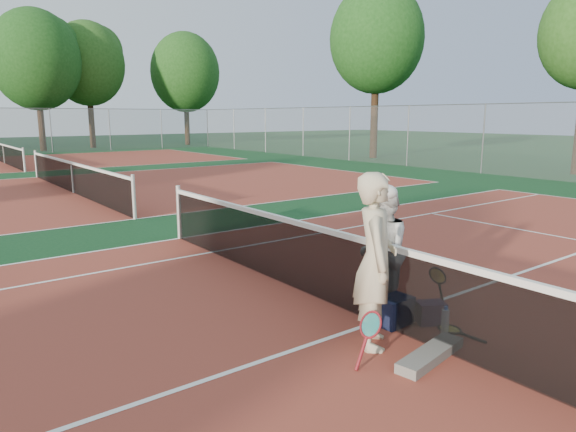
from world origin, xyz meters
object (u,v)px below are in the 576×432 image
at_px(racket_spare, 450,329).
at_px(water_bottle, 445,322).
at_px(racket_red, 370,338).
at_px(racket_black_held, 437,287).
at_px(sports_bag_navy, 394,311).
at_px(sports_bag_purple, 431,313).
at_px(net_main, 377,283).
at_px(player_a, 375,261).
at_px(player_b, 383,250).

height_order(racket_spare, water_bottle, water_bottle).
distance_m(racket_red, racket_black_held, 1.93).
distance_m(sports_bag_navy, water_bottle, 0.60).
height_order(racket_black_held, racket_spare, racket_black_held).
height_order(sports_bag_navy, sports_bag_purple, sports_bag_navy).
bearing_deg(sports_bag_navy, racket_red, -151.45).
bearing_deg(sports_bag_navy, sports_bag_purple, -33.13).
height_order(net_main, sports_bag_navy, net_main).
distance_m(net_main, player_a, 0.77).
bearing_deg(sports_bag_purple, sports_bag_navy, 146.87).
xyz_separation_m(player_a, sports_bag_navy, (0.61, 0.23, -0.79)).
bearing_deg(player_a, sports_bag_purple, -49.25).
relative_size(racket_black_held, sports_bag_purple, 1.66).
xyz_separation_m(sports_bag_navy, sports_bag_purple, (0.38, -0.25, -0.04)).
height_order(net_main, racket_spare, net_main).
xyz_separation_m(player_b, racket_black_held, (0.61, -0.41, -0.51)).
distance_m(net_main, racket_red, 1.10).
relative_size(player_a, racket_spare, 3.19).
height_order(net_main, player_b, player_b).
xyz_separation_m(net_main, racket_red, (-0.82, -0.69, -0.24)).
height_order(player_a, sports_bag_purple, player_a).
bearing_deg(racket_black_held, racket_red, 6.10).
relative_size(sports_bag_navy, sports_bag_purple, 1.30).
bearing_deg(racket_black_held, water_bottle, 32.06).
xyz_separation_m(player_a, racket_spare, (0.99, -0.29, -0.94)).
xyz_separation_m(racket_red, sports_bag_navy, (0.95, 0.52, -0.10)).
xyz_separation_m(racket_spare, sports_bag_purple, (-0.01, 0.28, 0.12)).
bearing_deg(water_bottle, net_main, 117.93).
bearing_deg(player_b, racket_spare, 55.21).
relative_size(player_a, sports_bag_purple, 5.77).
bearing_deg(racket_spare, net_main, 35.30).
xyz_separation_m(net_main, player_a, (-0.47, -0.40, 0.45)).
distance_m(player_a, sports_bag_navy, 1.02).
bearing_deg(player_a, water_bottle, -68.75).
distance_m(net_main, water_bottle, 0.89).
height_order(racket_red, racket_black_held, racket_black_held).
distance_m(net_main, racket_black_held, 1.06).
distance_m(racket_spare, water_bottle, 0.19).
distance_m(player_a, player_b, 1.15).
height_order(player_b, racket_black_held, player_b).
bearing_deg(racket_black_held, sports_bag_navy, -7.41).
relative_size(racket_black_held, water_bottle, 1.83).
xyz_separation_m(racket_red, water_bottle, (1.20, -0.03, -0.12)).
height_order(player_b, water_bottle, player_b).
distance_m(player_b, sports_bag_navy, 0.83).
height_order(net_main, player_a, player_a).
xyz_separation_m(sports_bag_navy, water_bottle, (0.25, -0.55, -0.02)).
bearing_deg(player_b, player_a, -2.21).
relative_size(racket_red, racket_spare, 0.89).
height_order(player_a, racket_spare, player_a).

